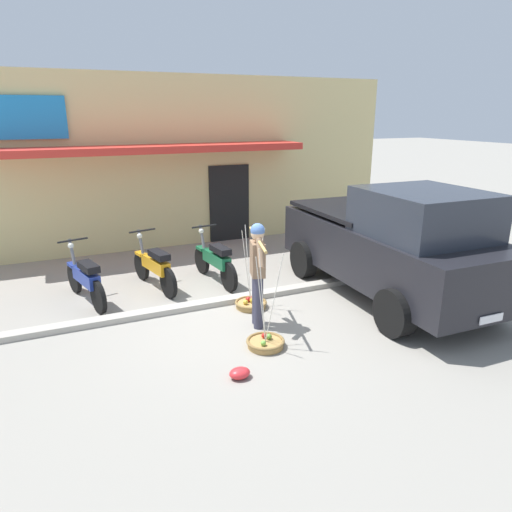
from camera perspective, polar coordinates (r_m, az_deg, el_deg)
ground_plane at (r=7.88m, az=-0.88°, el=-7.45°), size 90.00×90.00×0.00m
sidewalk_curb at (r=8.46m, az=-2.74°, el=-5.32°), size 20.00×0.24×0.10m
fruit_vendor at (r=7.20m, az=0.19°, el=-1.53°), size 0.42×1.42×1.70m
fruit_basket_left_side at (r=8.19m, az=-0.65°, el=-5.85°), size 0.57×0.57×1.45m
fruit_basket_right_side at (r=6.89m, az=1.18°, el=-10.57°), size 0.57×0.57×1.45m
motorcycle_nearest_shop at (r=8.81m, az=-20.29°, el=-2.68°), size 0.65×1.78×1.09m
motorcycle_second_in_row at (r=9.14m, az=-12.41°, el=-1.28°), size 0.60×1.79×1.09m
motorcycle_third_in_row at (r=9.30m, az=-5.05°, el=-0.60°), size 0.54×1.82×1.09m
parked_truck at (r=8.72m, az=16.56°, el=1.48°), size 2.24×4.75×2.10m
storefront_building at (r=14.10m, az=-14.71°, el=11.85°), size 13.00×6.00×4.20m
plastic_litter_bag at (r=6.17m, az=-2.02°, el=-14.24°), size 0.28×0.22×0.14m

